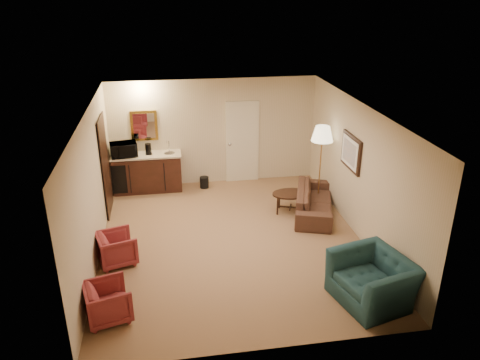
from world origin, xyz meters
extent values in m
plane|color=brown|center=(0.00, 0.00, 0.00)|extent=(6.00, 6.00, 0.00)
cube|color=#C6B094|center=(0.00, 3.00, 1.30)|extent=(5.00, 0.02, 2.60)
cube|color=#C6B094|center=(-2.50, 0.00, 1.30)|extent=(0.02, 6.00, 2.60)
cube|color=#C6B094|center=(2.50, 0.00, 1.30)|extent=(0.02, 6.00, 2.60)
cube|color=white|center=(0.00, 0.00, 2.60)|extent=(5.00, 6.00, 0.02)
cube|color=beige|center=(0.70, 2.97, 1.02)|extent=(0.82, 0.06, 2.05)
cube|color=black|center=(-2.47, 1.70, 1.05)|extent=(0.06, 0.98, 2.10)
cube|color=gold|center=(-1.65, 2.97, 1.55)|extent=(0.62, 0.04, 0.72)
cube|color=black|center=(2.46, 0.40, 1.55)|extent=(0.06, 0.90, 0.70)
cube|color=#361811|center=(-1.65, 2.72, 0.46)|extent=(1.64, 0.58, 0.92)
imported|color=black|center=(1.95, 0.91, 0.38)|extent=(1.14, 2.01, 0.75)
imported|color=#1D4649|center=(1.90, -2.20, 0.51)|extent=(1.03, 1.33, 1.02)
imported|color=maroon|center=(-2.14, -0.44, 0.32)|extent=(0.74, 0.77, 0.65)
imported|color=maroon|center=(-2.15, -1.98, 0.32)|extent=(0.74, 0.76, 0.65)
cube|color=black|center=(1.44, 1.00, 0.23)|extent=(0.96, 0.80, 0.47)
cube|color=#AF7B3A|center=(2.20, 1.40, 0.91)|extent=(0.52, 0.52, 1.82)
cylinder|color=black|center=(-0.30, 2.65, 0.14)|extent=(0.23, 0.23, 0.27)
imported|color=black|center=(-2.15, 2.67, 1.12)|extent=(0.65, 0.44, 0.40)
cylinder|color=black|center=(-1.59, 2.72, 1.05)|extent=(0.17, 0.17, 0.26)
camera|label=1|loc=(-1.13, -7.90, 4.67)|focal=35.00mm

